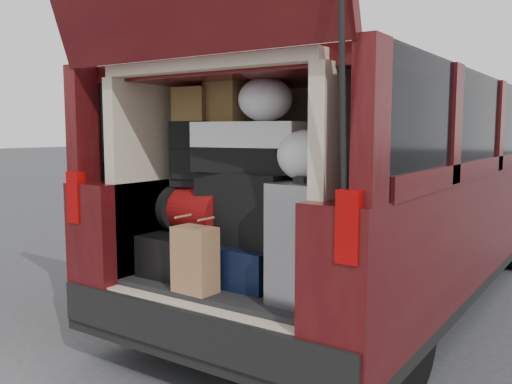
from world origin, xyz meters
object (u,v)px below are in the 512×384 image
backpack (196,154)px  twotone_duffel (252,147)px  silver_roller (307,241)px  navy_hardshell (255,262)px  kraft_bag (195,260)px  black_soft_case (250,207)px  black_hardshell (197,252)px  red_duffel (200,211)px

backpack → twotone_duffel: size_ratio=0.63×
silver_roller → backpack: bearing=174.1°
navy_hardshell → kraft_bag: 0.39m
black_soft_case → twotone_duffel: bearing=37.6°
black_soft_case → backpack: bearing=-176.2°
black_hardshell → kraft_bag: 0.43m
black_hardshell → black_soft_case: size_ratio=1.08×
red_duffel → black_soft_case: size_ratio=0.75×
twotone_duffel → kraft_bag: bearing=-113.3°
kraft_bag → backpack: size_ratio=0.89×
black_hardshell → red_duffel: 0.26m
kraft_bag → red_duffel: 0.44m
navy_hardshell → red_duffel: (-0.38, -0.04, 0.27)m
silver_roller → kraft_bag: silver_roller is taller
red_duffel → twotone_duffel: bearing=19.0°
navy_hardshell → silver_roller: (0.41, -0.13, 0.19)m
black_hardshell → twotone_duffel: (0.39, 0.04, 0.64)m
silver_roller → twotone_duffel: size_ratio=0.96×
backpack → silver_roller: bearing=-17.7°
black_soft_case → black_hardshell: bearing=-172.1°
navy_hardshell → backpack: size_ratio=1.28×
black_hardshell → black_soft_case: bearing=5.7°
navy_hardshell → black_soft_case: 0.31m
red_duffel → black_soft_case: black_soft_case is taller
kraft_bag → backpack: bearing=132.1°
red_duffel → black_hardshell: bearing=167.5°
black_soft_case → kraft_bag: bearing=-102.6°
kraft_bag → silver_roller: bearing=24.5°
black_hardshell → red_duffel: (0.04, -0.02, 0.26)m
silver_roller → backpack: size_ratio=1.53×
navy_hardshell → twotone_duffel: 0.65m
navy_hardshell → kraft_bag: bearing=-110.5°
kraft_bag → black_soft_case: 0.45m
black_hardshell → black_soft_case: (0.37, 0.03, 0.30)m
silver_roller → red_duffel: size_ratio=1.43×
red_duffel → black_soft_case: bearing=18.1°
navy_hardshell → silver_roller: 0.47m
black_hardshell → red_duffel: bearing=-21.6°
black_hardshell → red_duffel: red_duffel is taller
twotone_duffel → navy_hardshell: bearing=-35.2°
backpack → twotone_duffel: bearing=-6.9°
black_soft_case → red_duffel: bearing=-168.8°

